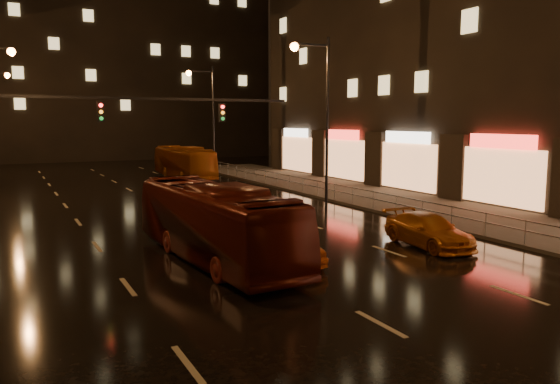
% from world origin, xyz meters
% --- Properties ---
extents(ground, '(140.00, 140.00, 0.00)m').
position_xyz_m(ground, '(0.00, 20.00, 0.00)').
color(ground, black).
rests_on(ground, ground).
extents(sidewalk_right, '(7.00, 70.00, 0.15)m').
position_xyz_m(sidewalk_right, '(13.50, 15.00, 0.07)').
color(sidewalk_right, '#38332D').
rests_on(sidewalk_right, ground).
extents(building_distant, '(44.00, 16.00, 36.00)m').
position_xyz_m(building_distant, '(4.00, 72.00, 18.00)').
color(building_distant, black).
rests_on(building_distant, ground).
extents(traffic_signal, '(15.31, 0.32, 6.20)m').
position_xyz_m(traffic_signal, '(-5.06, 20.00, 4.74)').
color(traffic_signal, black).
rests_on(traffic_signal, ground).
extents(railing_right, '(0.05, 56.00, 1.00)m').
position_xyz_m(railing_right, '(10.20, 18.00, 0.90)').
color(railing_right, '#99999E').
rests_on(railing_right, sidewalk_right).
extents(bus_red, '(2.98, 10.24, 2.82)m').
position_xyz_m(bus_red, '(-1.50, 11.79, 1.41)').
color(bus_red, '#59160C').
rests_on(bus_red, ground).
extents(bus_curb, '(2.70, 10.15, 2.81)m').
position_xyz_m(bus_curb, '(6.00, 39.81, 1.40)').
color(bus_curb, '#A65110').
rests_on(bus_curb, ground).
extents(taxi_near, '(1.92, 4.31, 1.44)m').
position_xyz_m(taxi_near, '(0.50, 10.50, 0.72)').
color(taxi_near, orange).
rests_on(taxi_near, ground).
extents(taxi_far, '(2.16, 4.59, 1.29)m').
position_xyz_m(taxi_far, '(6.98, 10.00, 0.65)').
color(taxi_far, '#BE5F11').
rests_on(taxi_far, ground).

